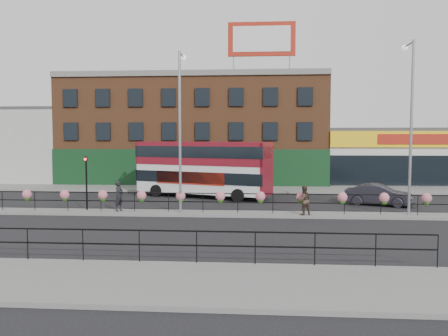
# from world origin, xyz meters

# --- Properties ---
(ground) EXTENTS (120.00, 120.00, 0.00)m
(ground) POSITION_xyz_m (0.00, 0.00, 0.00)
(ground) COLOR black
(ground) RESTS_ON ground
(south_pavement) EXTENTS (60.00, 4.00, 0.15)m
(south_pavement) POSITION_xyz_m (0.00, -12.00, 0.07)
(south_pavement) COLOR slate
(south_pavement) RESTS_ON ground
(north_pavement) EXTENTS (60.00, 4.00, 0.15)m
(north_pavement) POSITION_xyz_m (0.00, 12.00, 0.07)
(north_pavement) COLOR slate
(north_pavement) RESTS_ON ground
(median) EXTENTS (60.00, 1.60, 0.15)m
(median) POSITION_xyz_m (0.00, 0.00, 0.07)
(median) COLOR slate
(median) RESTS_ON ground
(yellow_line_inner) EXTENTS (60.00, 0.10, 0.01)m
(yellow_line_inner) POSITION_xyz_m (0.00, -9.70, 0.01)
(yellow_line_inner) COLOR gold
(yellow_line_inner) RESTS_ON ground
(yellow_line_outer) EXTENTS (60.00, 0.10, 0.01)m
(yellow_line_outer) POSITION_xyz_m (0.00, -9.88, 0.01)
(yellow_line_outer) COLOR gold
(yellow_line_outer) RESTS_ON ground
(brick_building) EXTENTS (25.00, 12.21, 10.30)m
(brick_building) POSITION_xyz_m (-4.00, 19.96, 5.13)
(brick_building) COLOR brown
(brick_building) RESTS_ON ground
(supermarket) EXTENTS (15.00, 12.25, 5.30)m
(supermarket) POSITION_xyz_m (16.00, 19.90, 2.65)
(supermarket) COLOR silver
(supermarket) RESTS_ON ground
(warehouse_west) EXTENTS (15.50, 12.00, 7.30)m
(warehouse_west) POSITION_xyz_m (-24.25, 20.00, 3.65)
(warehouse_west) COLOR #A9A9A4
(warehouse_west) RESTS_ON ground
(billboard) EXTENTS (6.00, 0.29, 4.40)m
(billboard) POSITION_xyz_m (2.50, 14.99, 13.18)
(billboard) COLOR #9F1F11
(billboard) RESTS_ON brick_building
(median_railing) EXTENTS (30.04, 0.56, 1.23)m
(median_railing) POSITION_xyz_m (-0.00, 0.00, 1.05)
(median_railing) COLOR black
(median_railing) RESTS_ON median
(south_railing) EXTENTS (20.04, 0.05, 1.12)m
(south_railing) POSITION_xyz_m (-2.00, -10.10, 0.96)
(south_railing) COLOR black
(south_railing) RESTS_ON south_pavement
(double_decker_bus) EXTENTS (10.43, 5.72, 4.13)m
(double_decker_bus) POSITION_xyz_m (-1.86, 7.32, 2.54)
(double_decker_bus) COLOR silver
(double_decker_bus) RESTS_ON ground
(car) EXTENTS (4.40, 5.24, 1.39)m
(car) POSITION_xyz_m (10.09, 4.35, 0.70)
(car) COLOR #26252F
(car) RESTS_ON ground
(pedestrian_a) EXTENTS (0.92, 0.84, 1.76)m
(pedestrian_a) POSITION_xyz_m (-5.95, 0.10, 1.03)
(pedestrian_a) COLOR black
(pedestrian_a) RESTS_ON median
(pedestrian_b) EXTENTS (1.21, 1.15, 1.64)m
(pedestrian_b) POSITION_xyz_m (4.69, -0.44, 0.97)
(pedestrian_b) COLOR #403025
(pedestrian_b) RESTS_ON median
(lamp_column_west) EXTENTS (0.33, 1.61, 9.16)m
(lamp_column_west) POSITION_xyz_m (-2.27, 0.05, 5.58)
(lamp_column_west) COLOR gray
(lamp_column_west) RESTS_ON median
(lamp_column_east) EXTENTS (0.34, 1.69, 9.61)m
(lamp_column_east) POSITION_xyz_m (10.51, 0.21, 5.84)
(lamp_column_east) COLOR gray
(lamp_column_east) RESTS_ON median
(traffic_light_median) EXTENTS (0.15, 0.28, 3.65)m
(traffic_light_median) POSITION_xyz_m (-8.00, 0.39, 2.47)
(traffic_light_median) COLOR black
(traffic_light_median) RESTS_ON median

